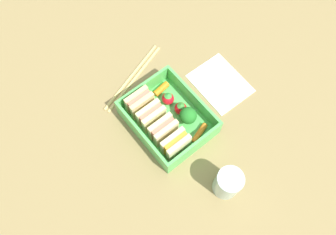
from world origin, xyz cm
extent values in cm
cube|color=olive|center=(0.00, 0.00, -1.00)|extent=(120.00, 120.00, 2.00)
cube|color=#51BB56|center=(0.00, 0.00, 0.60)|extent=(17.55, 14.32, 1.20)
cube|color=#51BB56|center=(0.00, 6.86, 3.26)|extent=(17.55, 0.60, 4.11)
cube|color=#51BB56|center=(0.00, -6.86, 3.26)|extent=(17.55, 0.60, 4.11)
cube|color=#51BB56|center=(-8.48, 0.00, 3.26)|extent=(0.60, 13.12, 4.11)
cube|color=#51BB56|center=(8.48, 0.00, 3.26)|extent=(0.60, 13.12, 4.11)
cube|color=beige|center=(-6.90, 2.82, 3.91)|extent=(0.99, 5.63, 5.42)
cube|color=orange|center=(-5.91, 2.82, 3.91)|extent=(0.99, 5.18, 4.98)
cube|color=beige|center=(-4.91, 2.82, 3.91)|extent=(0.99, 5.63, 5.42)
cube|color=beige|center=(-2.96, 2.82, 3.91)|extent=(0.99, 5.63, 5.42)
cube|color=#D87259|center=(-1.97, 2.82, 3.91)|extent=(0.99, 5.18, 4.98)
cube|color=beige|center=(-0.97, 2.82, 3.91)|extent=(0.99, 5.63, 5.42)
cube|color=beige|center=(0.97, 2.82, 3.91)|extent=(0.99, 5.63, 5.42)
cube|color=#D87259|center=(1.97, 2.82, 3.91)|extent=(0.99, 5.18, 4.98)
cube|color=beige|center=(2.96, 2.82, 3.91)|extent=(0.99, 5.63, 5.42)
cube|color=#D8B77D|center=(4.91, 2.82, 3.91)|extent=(0.99, 5.63, 5.42)
cube|color=#D87259|center=(5.91, 2.82, 3.91)|extent=(0.99, 5.18, 4.98)
cube|color=#D8B77D|center=(6.90, 2.82, 3.91)|extent=(0.99, 5.63, 5.42)
cylinder|color=orange|center=(-6.57, -3.10, 1.82)|extent=(2.57, 4.82, 1.23)
cylinder|color=#92C469|center=(-2.79, -3.07, 2.10)|extent=(1.05, 1.05, 1.80)
sphere|color=#227423|center=(-2.79, -3.07, 4.26)|extent=(3.61, 3.61, 3.61)
sphere|color=red|center=(0.38, -3.45, 2.54)|extent=(2.69, 2.69, 2.69)
cone|color=#388433|center=(0.38, -3.45, 4.19)|extent=(1.61, 1.61, 0.60)
sphere|color=red|center=(3.49, -2.82, 2.54)|extent=(2.68, 2.68, 2.68)
cone|color=green|center=(3.49, -2.82, 4.18)|extent=(1.61, 1.61, 0.60)
cylinder|color=orange|center=(6.57, -3.36, 1.92)|extent=(1.85, 3.91, 1.43)
cylinder|color=tan|center=(13.35, -0.87, 0.35)|extent=(6.94, 19.38, 0.70)
cylinder|color=tan|center=(14.32, -0.56, 0.35)|extent=(6.94, 19.38, 0.70)
cylinder|color=silver|center=(-18.03, -0.44, 3.70)|extent=(5.05, 5.05, 7.39)
cube|color=white|center=(-0.41, -15.34, 0.20)|extent=(13.05, 10.58, 0.40)
camera|label=1|loc=(-21.18, 17.13, 65.59)|focal=35.00mm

